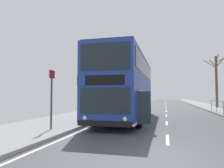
# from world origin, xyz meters

# --- Properties ---
(ground) EXTENTS (15.80, 140.00, 0.20)m
(ground) POSITION_xyz_m (-0.72, -0.00, 0.04)
(ground) COLOR #424247
(double_decker_bus_main) EXTENTS (3.32, 10.92, 4.30)m
(double_decker_bus_main) POSITION_xyz_m (-2.65, 8.43, 2.26)
(double_decker_bus_main) COLOR navy
(double_decker_bus_main) RESTS_ON ground
(bus_stop_sign_near) EXTENTS (0.08, 0.44, 2.72)m
(bus_stop_sign_near) POSITION_xyz_m (-5.16, 2.88, 1.81)
(bus_stop_sign_near) COLOR #2D2D33
(bus_stop_sign_near) RESTS_ON ground
(bare_tree_far_00) EXTENTS (2.61, 2.38, 6.68)m
(bare_tree_far_00) POSITION_xyz_m (6.30, 23.30, 3.69)
(bare_tree_far_00) COLOR brown
(bare_tree_far_00) RESTS_ON ground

